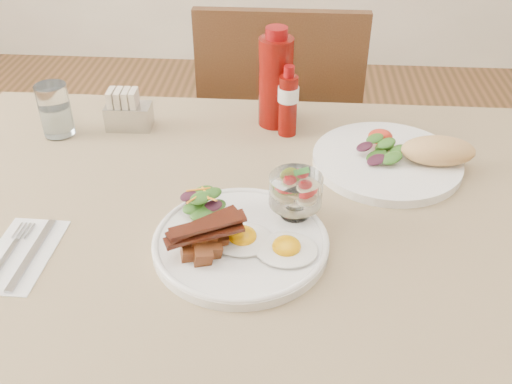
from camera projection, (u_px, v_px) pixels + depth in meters
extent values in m
cylinder|color=#513219|center=(55.00, 239.00, 1.54)|extent=(0.06, 0.06, 0.71)
cylinder|color=#513219|center=(501.00, 261.00, 1.47)|extent=(0.06, 0.06, 0.71)
cube|color=#513219|center=(267.00, 225.00, 0.99)|extent=(1.30, 0.85, 0.04)
cube|color=#917B59|center=(267.00, 215.00, 0.98)|extent=(1.33, 0.88, 0.00)
cylinder|color=#513219|center=(217.00, 235.00, 1.76)|extent=(0.04, 0.04, 0.45)
cylinder|color=#513219|center=(335.00, 241.00, 1.74)|extent=(0.04, 0.04, 0.45)
cylinder|color=#513219|center=(230.00, 172.00, 2.05)|extent=(0.04, 0.04, 0.45)
cylinder|color=#513219|center=(331.00, 176.00, 2.03)|extent=(0.04, 0.04, 0.45)
cube|color=#513219|center=(280.00, 141.00, 1.75)|extent=(0.42, 0.42, 0.03)
cube|color=#513219|center=(279.00, 100.00, 1.46)|extent=(0.42, 0.03, 0.46)
cylinder|color=white|center=(241.00, 243.00, 0.90)|extent=(0.28, 0.28, 0.02)
ellipsoid|color=white|center=(286.00, 249.00, 0.87)|extent=(0.12, 0.11, 0.01)
ellipsoid|color=#FFA905|center=(286.00, 246.00, 0.87)|extent=(0.04, 0.04, 0.03)
ellipsoid|color=white|center=(243.00, 239.00, 0.89)|extent=(0.12, 0.11, 0.01)
ellipsoid|color=#FFA905|center=(243.00, 236.00, 0.89)|extent=(0.04, 0.04, 0.03)
cube|color=brown|center=(199.00, 242.00, 0.88)|extent=(0.02, 0.02, 0.02)
cube|color=brown|center=(212.00, 248.00, 0.86)|extent=(0.03, 0.03, 0.03)
cube|color=brown|center=(189.00, 253.00, 0.86)|extent=(0.02, 0.02, 0.02)
cube|color=brown|center=(219.00, 240.00, 0.88)|extent=(0.02, 0.02, 0.02)
cube|color=brown|center=(203.00, 255.00, 0.85)|extent=(0.03, 0.03, 0.03)
cube|color=brown|center=(189.00, 241.00, 0.88)|extent=(0.02, 0.02, 0.02)
cube|color=brown|center=(209.00, 235.00, 0.86)|extent=(0.02, 0.02, 0.02)
cube|color=brown|center=(199.00, 239.00, 0.86)|extent=(0.02, 0.02, 0.02)
cube|color=#541D0E|center=(202.00, 233.00, 0.86)|extent=(0.11, 0.07, 0.01)
cube|color=#541D0E|center=(206.00, 233.00, 0.85)|extent=(0.12, 0.06, 0.01)
cube|color=#541D0E|center=(203.00, 224.00, 0.86)|extent=(0.11, 0.09, 0.01)
cube|color=#541D0E|center=(208.00, 225.00, 0.85)|extent=(0.12, 0.07, 0.01)
ellipsoid|color=#225416|center=(202.00, 210.00, 0.95)|extent=(0.05, 0.04, 0.01)
ellipsoid|color=#225416|center=(215.00, 206.00, 0.96)|extent=(0.04, 0.03, 0.01)
ellipsoid|color=#310F1E|center=(195.00, 201.00, 0.96)|extent=(0.04, 0.03, 0.01)
ellipsoid|color=#225416|center=(202.00, 213.00, 0.93)|extent=(0.05, 0.04, 0.01)
ellipsoid|color=#225416|center=(193.00, 208.00, 0.94)|extent=(0.04, 0.03, 0.01)
ellipsoid|color=#310F1E|center=(213.00, 206.00, 0.94)|extent=(0.04, 0.03, 0.01)
ellipsoid|color=#225416|center=(203.00, 192.00, 0.96)|extent=(0.04, 0.03, 0.01)
ellipsoid|color=#225416|center=(212.00, 193.00, 0.95)|extent=(0.04, 0.03, 0.01)
ellipsoid|color=#310F1E|center=(189.00, 196.00, 0.94)|extent=(0.03, 0.03, 0.01)
ellipsoid|color=#225416|center=(201.00, 198.00, 0.93)|extent=(0.04, 0.03, 0.01)
ellipsoid|color=#225416|center=(210.00, 194.00, 0.94)|extent=(0.04, 0.03, 0.01)
cylinder|color=orange|center=(206.00, 193.00, 0.94)|extent=(0.02, 0.04, 0.01)
cylinder|color=orange|center=(198.00, 189.00, 0.95)|extent=(0.04, 0.01, 0.01)
cylinder|color=orange|center=(207.00, 197.00, 0.93)|extent=(0.04, 0.02, 0.01)
cylinder|color=orange|center=(196.00, 197.00, 0.93)|extent=(0.03, 0.03, 0.01)
cylinder|color=white|center=(295.00, 212.00, 0.95)|extent=(0.05, 0.05, 0.01)
cylinder|color=white|center=(295.00, 206.00, 0.94)|extent=(0.02, 0.02, 0.02)
cylinder|color=white|center=(296.00, 190.00, 0.92)|extent=(0.09, 0.09, 0.05)
cylinder|color=#FFF0B4|center=(289.00, 192.00, 0.94)|extent=(0.02, 0.02, 0.01)
cylinder|color=#FFF0B4|center=(304.00, 196.00, 0.92)|extent=(0.02, 0.02, 0.01)
cylinder|color=#FFF0B4|center=(298.00, 186.00, 0.94)|extent=(0.02, 0.02, 0.01)
cylinder|color=#8DAF35|center=(291.00, 179.00, 0.93)|extent=(0.04, 0.04, 0.01)
cone|color=red|center=(303.00, 185.00, 0.90)|extent=(0.02, 0.02, 0.02)
cone|color=red|center=(287.00, 180.00, 0.91)|extent=(0.02, 0.02, 0.02)
cone|color=red|center=(300.00, 172.00, 0.92)|extent=(0.02, 0.02, 0.02)
ellipsoid|color=#327B2C|center=(299.00, 172.00, 0.90)|extent=(0.02, 0.01, 0.00)
ellipsoid|color=#327B2C|center=(304.00, 171.00, 0.90)|extent=(0.02, 0.01, 0.00)
cylinder|color=white|center=(387.00, 161.00, 1.10)|extent=(0.29, 0.29, 0.02)
ellipsoid|color=#225416|center=(377.00, 156.00, 1.09)|extent=(0.05, 0.04, 0.01)
ellipsoid|color=#225416|center=(384.00, 146.00, 1.11)|extent=(0.05, 0.04, 0.01)
ellipsoid|color=#310F1E|center=(376.00, 160.00, 1.07)|extent=(0.04, 0.04, 0.01)
ellipsoid|color=#225416|center=(392.00, 158.00, 1.06)|extent=(0.05, 0.04, 0.01)
ellipsoid|color=#225416|center=(398.00, 150.00, 1.09)|extent=(0.04, 0.03, 0.01)
ellipsoid|color=#310F1E|center=(364.00, 147.00, 1.09)|extent=(0.04, 0.03, 0.01)
ellipsoid|color=#225416|center=(386.00, 143.00, 1.09)|extent=(0.04, 0.04, 0.01)
ellipsoid|color=#225416|center=(375.00, 138.00, 1.10)|extent=(0.04, 0.03, 0.01)
ellipsoid|color=red|center=(380.00, 139.00, 1.13)|extent=(0.05, 0.04, 0.03)
ellipsoid|color=tan|center=(438.00, 149.00, 1.07)|extent=(0.15, 0.11, 0.05)
cylinder|color=#610905|center=(276.00, 83.00, 1.19)|extent=(0.09, 0.09, 0.19)
cylinder|color=maroon|center=(277.00, 33.00, 1.13)|extent=(0.06, 0.06, 0.02)
cylinder|color=#610905|center=(288.00, 106.00, 1.17)|extent=(0.05, 0.05, 0.13)
cylinder|color=silver|center=(288.00, 94.00, 1.16)|extent=(0.05, 0.05, 0.03)
cylinder|color=maroon|center=(289.00, 72.00, 1.13)|extent=(0.03, 0.03, 0.02)
cube|color=#ADADB1|center=(129.00, 117.00, 1.22)|extent=(0.10, 0.06, 0.05)
cube|color=#C9B08E|center=(112.00, 103.00, 1.20)|extent=(0.01, 0.04, 0.06)
cube|color=#C9B08E|center=(120.00, 103.00, 1.20)|extent=(0.01, 0.04, 0.06)
cube|color=#C9B08E|center=(127.00, 103.00, 1.20)|extent=(0.01, 0.04, 0.06)
cube|color=#C9B08E|center=(135.00, 103.00, 1.20)|extent=(0.01, 0.04, 0.06)
cylinder|color=white|center=(55.00, 110.00, 1.18)|extent=(0.06, 0.06, 0.11)
cylinder|color=silver|center=(57.00, 120.00, 1.19)|extent=(0.06, 0.06, 0.06)
cube|color=white|center=(21.00, 254.00, 0.89)|extent=(0.10, 0.18, 0.00)
cube|color=#ADADB1|center=(32.00, 254.00, 0.89)|extent=(0.02, 0.17, 0.00)
cube|color=#ADADB1|center=(1.00, 264.00, 0.87)|extent=(0.01, 0.12, 0.00)
cube|color=#ADADB1|center=(17.00, 230.00, 0.94)|extent=(0.00, 0.04, 0.00)
cube|color=#ADADB1|center=(22.00, 231.00, 0.94)|extent=(0.00, 0.04, 0.00)
cube|color=#ADADB1|center=(26.00, 231.00, 0.94)|extent=(0.00, 0.04, 0.00)
cube|color=#ADADB1|center=(30.00, 231.00, 0.93)|extent=(0.00, 0.04, 0.00)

